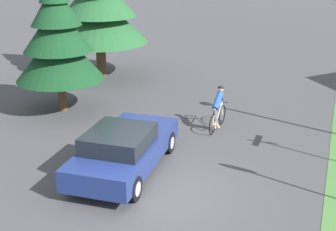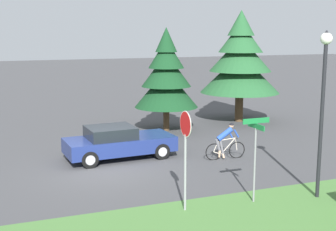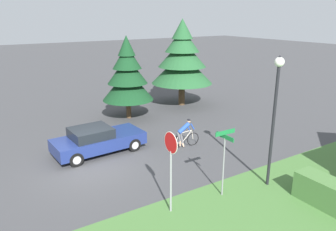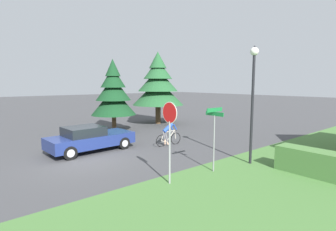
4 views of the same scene
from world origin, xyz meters
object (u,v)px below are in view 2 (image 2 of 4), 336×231
Objects in this scene: stop_sign at (185,140)px; street_name_sign at (255,144)px; conifer_tall_near at (166,77)px; street_lamp at (324,85)px; sedan_left_lane at (118,142)px; conifer_tall_far at (240,61)px; cyclist at (225,142)px.

stop_sign is 1.13× the size of street_name_sign.
street_name_sign is at bearing -6.70° from conifer_tall_near.
conifer_tall_near reaches higher than street_lamp.
conifer_tall_far reaches higher than sedan_left_lane.
stop_sign is 0.55× the size of conifer_tall_near.
cyclist is at bearing 2.25° from conifer_tall_near.
cyclist is 5.80m from street_lamp.
street_name_sign is (0.14, 2.23, -0.28)m from stop_sign.
street_lamp is (0.50, 4.33, 1.47)m from stop_sign.
stop_sign is 0.47× the size of conifer_tall_far.
conifer_tall_near is (-4.42, 3.82, 2.16)m from sedan_left_lane.
street_name_sign is (6.33, 2.56, 1.14)m from sedan_left_lane.
street_lamp is (5.02, 0.60, 2.85)m from cyclist.
street_name_sign is at bearing -71.19° from sedan_left_lane.
sedan_left_lane is at bearing -145.10° from street_lamp.
cyclist is 6.45m from conifer_tall_near.
street_lamp is 12.64m from conifer_tall_far.
cyclist is at bearing -40.38° from stop_sign.
conifer_tall_far is at bearing 28.23° from sedan_left_lane.
street_name_sign is at bearing -27.74° from conifer_tall_far.
sedan_left_lane is at bearing -58.55° from conifer_tall_far.
conifer_tall_far is at bearing 60.22° from cyclist.
cyclist is 0.59× the size of stop_sign.
conifer_tall_far is at bearing -36.85° from stop_sign.
street_lamp reaches higher than street_name_sign.
sedan_left_lane is 0.71× the size of conifer_tall_far.
conifer_tall_far reaches higher than stop_sign.
stop_sign reaches higher than sedan_left_lane.
stop_sign is 0.57× the size of street_lamp.
conifer_tall_far is (-11.99, 4.02, -0.09)m from street_lamp.
street_name_sign is (-0.36, -2.10, -1.75)m from street_lamp.
cyclist is 6.02m from stop_sign.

